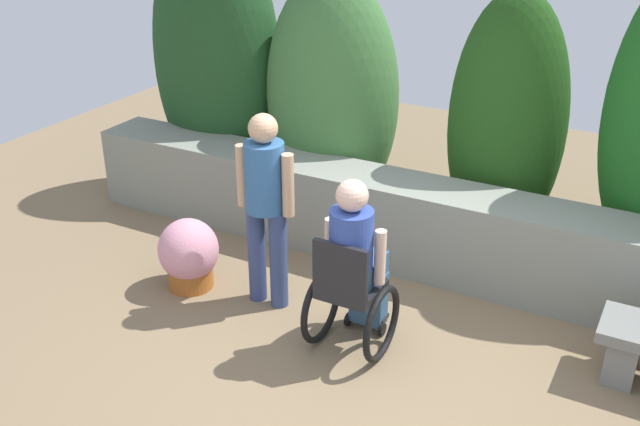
{
  "coord_description": "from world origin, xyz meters",
  "views": [
    {
      "loc": [
        1.68,
        -3.74,
        3.2
      ],
      "look_at": [
        -0.64,
        0.56,
        0.85
      ],
      "focal_mm": 41.3,
      "sensor_mm": 36.0,
      "label": 1
    }
  ],
  "objects": [
    {
      "name": "stone_retaining_wall",
      "position": [
        0.0,
        1.59,
        0.38
      ],
      "size": [
        7.05,
        0.56,
        0.76
      ],
      "primitive_type": "cube",
      "color": "gray",
      "rests_on": "ground"
    },
    {
      "name": "flower_pot_purple_near",
      "position": [
        -1.76,
        0.37,
        0.29
      ],
      "size": [
        0.49,
        0.49,
        0.6
      ],
      "color": "#A75822",
      "rests_on": "ground"
    },
    {
      "name": "hedge_backdrop",
      "position": [
        -0.03,
        2.24,
        1.28
      ],
      "size": [
        7.24,
        1.06,
        2.81
      ],
      "color": "#1F4721",
      "rests_on": "ground"
    },
    {
      "name": "person_in_wheelchair",
      "position": [
        -0.22,
        0.27,
        0.62
      ],
      "size": [
        0.53,
        0.66,
        1.33
      ],
      "rotation": [
        0.0,
        0.0,
        -0.05
      ],
      "color": "black",
      "rests_on": "ground"
    },
    {
      "name": "person_standing_companion",
      "position": [
        -1.07,
        0.48,
        0.9
      ],
      "size": [
        0.49,
        0.3,
        1.57
      ],
      "rotation": [
        0.0,
        0.0,
        0.05
      ],
      "color": "navy",
      "rests_on": "ground"
    },
    {
      "name": "ground_plane",
      "position": [
        0.0,
        0.0,
        0.0
      ],
      "size": [
        11.83,
        11.83,
        0.0
      ],
      "primitive_type": "plane",
      "color": "#7E684B"
    }
  ]
}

